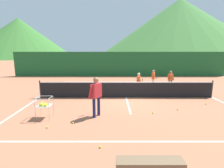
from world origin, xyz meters
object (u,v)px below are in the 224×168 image
object	(u,v)px
instructor	(95,93)
tennis_ball_2	(72,123)
student_2	(170,78)
tennis_ball_6	(100,147)
student_1	(153,77)
tennis_ball_9	(152,113)
tennis_ball_3	(47,127)
tennis_ball_8	(177,109)
tennis_net	(125,89)
student_0	(138,81)
tennis_ball_5	(51,100)
tennis_ball_4	(205,104)
ball_cart	(43,105)

from	to	relation	value
instructor	tennis_ball_2	xyz separation A→B (m)	(-0.85, -0.81, -1.00)
student_2	tennis_ball_6	xyz separation A→B (m)	(-4.58, -7.94, -0.79)
student_1	tennis_ball_9	size ratio (longest dim) A/B	20.04
tennis_ball_3	tennis_ball_9	distance (m)	4.53
tennis_ball_3	tennis_ball_8	size ratio (longest dim) A/B	1.00
tennis_net	tennis_ball_8	world-z (taller)	tennis_net
student_0	tennis_ball_5	bearing A→B (deg)	-159.88
student_0	tennis_ball_9	distance (m)	4.13
tennis_ball_6	tennis_ball_9	world-z (taller)	same
tennis_ball_9	student_0	bearing A→B (deg)	90.94
student_2	tennis_ball_3	size ratio (longest dim) A/B	20.11
tennis_ball_3	tennis_net	bearing A→B (deg)	53.19
instructor	tennis_ball_5	bearing A→B (deg)	138.27
tennis_net	student_2	distance (m)	4.08
tennis_ball_2	tennis_ball_9	size ratio (longest dim) A/B	1.00
student_2	student_0	bearing A→B (deg)	-158.41
tennis_ball_2	tennis_ball_8	distance (m)	4.96
student_0	tennis_ball_2	world-z (taller)	student_0
student_1	student_2	world-z (taller)	student_2
tennis_ball_5	tennis_ball_4	bearing A→B (deg)	-5.10
ball_cart	tennis_ball_5	world-z (taller)	ball_cart
student_0	tennis_ball_8	size ratio (longest dim) A/B	19.80
tennis_ball_5	tennis_ball_8	distance (m)	6.83
tennis_ball_8	tennis_ball_9	world-z (taller)	same
tennis_ball_2	tennis_ball_4	bearing A→B (deg)	21.24
instructor	tennis_ball_6	distance (m)	2.78
tennis_ball_4	tennis_ball_6	world-z (taller)	same
student_2	ball_cart	distance (m)	9.02
tennis_ball_6	tennis_ball_9	bearing A→B (deg)	52.88
student_2	tennis_ball_6	size ratio (longest dim) A/B	20.11
tennis_net	student_1	xyz separation A→B (m)	(2.29, 2.88, 0.32)
student_0	tennis_ball_4	size ratio (longest dim) A/B	19.80
student_2	tennis_ball_4	distance (m)	3.81
tennis_ball_4	student_1	bearing A→B (deg)	113.39
tennis_ball_4	tennis_ball_9	size ratio (longest dim) A/B	1.00
tennis_ball_2	tennis_ball_3	distance (m)	0.95
student_2	tennis_ball_9	bearing A→B (deg)	-115.26
student_0	student_1	distance (m)	2.09
ball_cart	tennis_ball_6	bearing A→B (deg)	-43.38
student_0	tennis_ball_4	bearing A→B (deg)	-40.00
tennis_ball_5	student_1	bearing A→B (deg)	28.05
tennis_ball_3	tennis_ball_6	size ratio (longest dim) A/B	1.00
tennis_net	tennis_ball_9	bearing A→B (deg)	-69.96
tennis_ball_4	student_2	bearing A→B (deg)	101.71
tennis_ball_5	tennis_ball_8	size ratio (longest dim) A/B	1.00
tennis_net	tennis_ball_2	world-z (taller)	tennis_net
student_0	tennis_ball_5	distance (m)	5.65
student_0	tennis_ball_3	world-z (taller)	student_0
student_0	tennis_ball_6	distance (m)	7.34
tennis_ball_2	tennis_ball_8	bearing A→B (deg)	19.02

